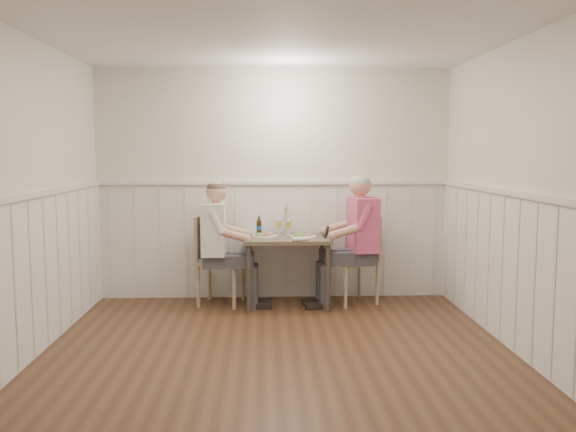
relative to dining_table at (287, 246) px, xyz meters
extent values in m
plane|color=#4B2C1D|center=(-0.14, -1.84, -0.65)|extent=(4.50, 4.50, 0.00)
cube|color=silver|center=(-0.14, 0.41, 0.65)|extent=(4.00, 0.04, 2.60)
cube|color=silver|center=(-0.14, -4.09, 0.65)|extent=(4.00, 0.04, 2.60)
cube|color=silver|center=(-2.14, -1.84, 0.65)|extent=(0.04, 4.50, 2.60)
cube|color=silver|center=(1.86, -1.84, 0.65)|extent=(0.04, 4.50, 2.60)
cube|color=white|center=(-0.14, -1.84, 1.94)|extent=(4.00, 4.50, 0.02)
cube|color=silver|center=(-0.14, 0.39, 0.00)|extent=(3.98, 0.03, 1.30)
cube|color=silver|center=(-2.12, -1.84, 0.00)|extent=(0.03, 4.48, 1.30)
cube|color=silver|center=(1.85, -1.84, 0.00)|extent=(0.03, 4.48, 1.30)
cube|color=silver|center=(-0.14, 0.38, 0.67)|extent=(3.98, 0.06, 0.04)
cube|color=silver|center=(-2.11, -1.84, 0.67)|extent=(0.06, 4.48, 0.04)
cube|color=silver|center=(1.83, -1.84, 0.67)|extent=(0.06, 4.48, 0.04)
cube|color=#4B3C2D|center=(0.00, 0.00, 0.08)|extent=(0.92, 0.70, 0.04)
cylinder|color=#3F3833|center=(-0.41, -0.30, -0.29)|extent=(0.05, 0.05, 0.71)
cylinder|color=#3F3833|center=(-0.41, 0.30, -0.29)|extent=(0.05, 0.05, 0.71)
cylinder|color=#3F3833|center=(0.41, -0.30, -0.29)|extent=(0.05, 0.05, 0.71)
cylinder|color=#3F3833|center=(0.41, 0.30, -0.29)|extent=(0.05, 0.05, 0.71)
cube|color=#9F8067|center=(0.73, 0.06, -0.18)|extent=(0.59, 0.59, 0.04)
cube|color=#5F71A7|center=(0.73, 0.06, -0.14)|extent=(0.53, 0.53, 0.03)
cube|color=#9F8067|center=(0.92, 0.14, 0.08)|extent=(0.19, 0.44, 0.48)
cylinder|color=#9F8067|center=(0.98, -0.05, -0.43)|extent=(0.04, 0.04, 0.44)
cylinder|color=#9F8067|center=(0.61, -0.19, -0.43)|extent=(0.04, 0.04, 0.44)
cylinder|color=#9F8067|center=(0.84, 0.32, -0.43)|extent=(0.04, 0.04, 0.44)
cylinder|color=#9F8067|center=(0.48, 0.18, -0.43)|extent=(0.04, 0.04, 0.44)
cube|color=#9F8067|center=(-0.72, 0.07, -0.18)|extent=(0.55, 0.55, 0.04)
cube|color=#5F71A7|center=(-0.72, 0.07, -0.14)|extent=(0.49, 0.49, 0.03)
cube|color=#9F8067|center=(-0.93, 0.11, 0.09)|extent=(0.13, 0.46, 0.48)
cylinder|color=#9F8067|center=(-0.88, 0.30, -0.42)|extent=(0.04, 0.04, 0.45)
cylinder|color=#9F8067|center=(-0.49, 0.22, -0.42)|extent=(0.04, 0.04, 0.45)
cylinder|color=#9F8067|center=(-0.96, -0.08, -0.42)|extent=(0.04, 0.04, 0.45)
cylinder|color=#9F8067|center=(-0.57, -0.17, -0.42)|extent=(0.04, 0.04, 0.45)
cube|color=#3F3F47|center=(0.79, -0.03, -0.41)|extent=(0.51, 0.48, 0.47)
cube|color=#3F3F47|center=(0.58, -0.06, -0.11)|extent=(0.49, 0.43, 0.14)
cube|color=#D5406C|center=(0.79, -0.03, 0.24)|extent=(0.31, 0.49, 0.58)
sphere|color=tan|center=(0.79, -0.03, 0.66)|extent=(0.23, 0.23, 0.23)
sphere|color=#A5A5A0|center=(0.79, -0.03, 0.69)|extent=(0.22, 0.22, 0.22)
cube|color=black|center=(0.42, -0.08, 0.25)|extent=(0.03, 0.08, 0.14)
cube|color=#3F3F47|center=(-0.76, -0.06, -0.42)|extent=(0.45, 0.41, 0.45)
cube|color=#3F3F47|center=(-0.56, -0.06, -0.14)|extent=(0.43, 0.37, 0.13)
cube|color=white|center=(-0.76, -0.06, 0.20)|extent=(0.24, 0.44, 0.55)
sphere|color=tan|center=(-0.76, -0.06, 0.60)|extent=(0.22, 0.22, 0.22)
sphere|color=#4C3828|center=(-0.76, -0.06, 0.63)|extent=(0.21, 0.21, 0.21)
cylinder|color=white|center=(0.17, -0.06, 0.11)|extent=(0.28, 0.28, 0.02)
ellipsoid|color=#3F722D|center=(0.13, -0.09, 0.15)|extent=(0.14, 0.12, 0.05)
sphere|color=tan|center=(0.23, -0.05, 0.14)|extent=(0.04, 0.04, 0.04)
cube|color=#895D52|center=(0.19, 0.01, 0.13)|extent=(0.08, 0.05, 0.01)
cylinder|color=white|center=(0.25, 0.01, 0.14)|extent=(0.06, 0.06, 0.03)
cylinder|color=white|center=(-0.25, 0.02, 0.11)|extent=(0.27, 0.27, 0.02)
ellipsoid|color=#3F722D|center=(-0.29, -0.01, 0.14)|extent=(0.13, 0.11, 0.05)
sphere|color=tan|center=(-0.19, 0.03, 0.14)|extent=(0.04, 0.04, 0.04)
cylinder|color=silver|center=(0.02, 0.18, 0.10)|extent=(0.06, 0.06, 0.01)
cylinder|color=silver|center=(0.02, 0.18, 0.14)|extent=(0.01, 0.01, 0.08)
cone|color=gold|center=(0.02, 0.18, 0.21)|extent=(0.07, 0.07, 0.07)
cylinder|color=silver|center=(0.02, 0.18, 0.26)|extent=(0.07, 0.07, 0.03)
cylinder|color=silver|center=(-0.09, 0.18, 0.10)|extent=(0.07, 0.07, 0.01)
cylinder|color=silver|center=(-0.09, 0.18, 0.15)|extent=(0.01, 0.01, 0.08)
cone|color=gold|center=(-0.09, 0.18, 0.22)|extent=(0.07, 0.07, 0.07)
cylinder|color=silver|center=(-0.09, 0.18, 0.27)|extent=(0.07, 0.07, 0.03)
cylinder|color=black|center=(-0.31, 0.20, 0.18)|extent=(0.06, 0.06, 0.15)
cone|color=black|center=(-0.31, 0.20, 0.27)|extent=(0.06, 0.06, 0.04)
cylinder|color=black|center=(-0.31, 0.20, 0.29)|extent=(0.02, 0.02, 0.03)
cylinder|color=#144992|center=(-0.31, 0.20, 0.18)|extent=(0.06, 0.06, 0.04)
cylinder|color=white|center=(0.12, -0.30, 0.12)|extent=(0.19, 0.12, 0.04)
cylinder|color=silver|center=(-0.02, 0.31, 0.14)|extent=(0.04, 0.04, 0.07)
cylinder|color=tan|center=(-0.02, 0.31, 0.27)|extent=(0.02, 0.02, 0.24)
cone|color=tan|center=(-0.02, 0.31, 0.42)|extent=(0.03, 0.03, 0.08)
cube|color=#5F71A7|center=(-0.33, 0.23, 0.10)|extent=(0.35, 0.32, 0.01)
camera|label=1|loc=(-0.25, -6.53, 1.02)|focal=38.00mm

